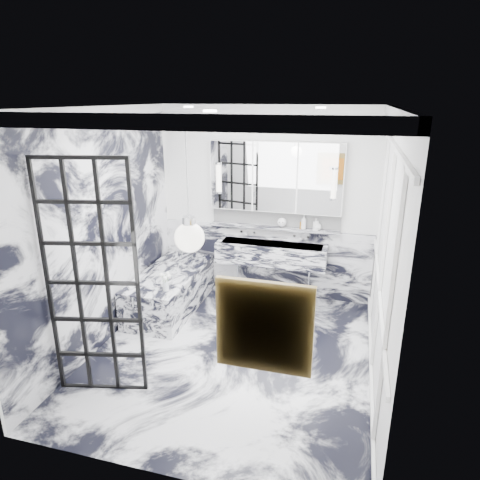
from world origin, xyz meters
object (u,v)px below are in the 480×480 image
(crittall_door, at_px, (92,283))
(bathtub, at_px, (171,290))
(mirror_cabinet, at_px, (276,177))
(trough_sink, at_px, (271,253))

(crittall_door, relative_size, bathtub, 1.45)
(crittall_door, relative_size, mirror_cabinet, 1.26)
(crittall_door, xyz_separation_m, bathtub, (-0.06, 1.85, -0.92))
(mirror_cabinet, bearing_deg, bathtub, -147.94)
(bathtub, bearing_deg, trough_sink, 26.48)
(crittall_door, xyz_separation_m, mirror_cabinet, (1.26, 2.68, 0.62))
(crittall_door, xyz_separation_m, trough_sink, (1.26, 2.51, -0.47))
(mirror_cabinet, distance_m, bathtub, 2.20)
(mirror_cabinet, height_order, bathtub, mirror_cabinet)
(trough_sink, xyz_separation_m, bathtub, (-1.33, -0.66, -0.45))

